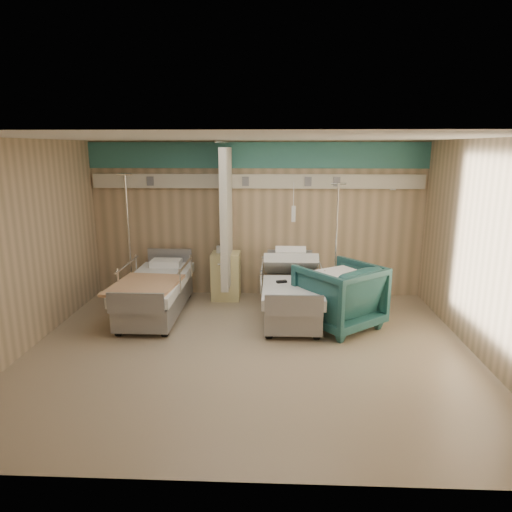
{
  "coord_description": "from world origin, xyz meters",
  "views": [
    {
      "loc": [
        0.33,
        -5.7,
        2.68
      ],
      "look_at": [
        0.06,
        0.6,
        1.18
      ],
      "focal_mm": 32.0,
      "sensor_mm": 36.0,
      "label": 1
    }
  ],
  "objects_px": {
    "bedside_cabinet": "(226,276)",
    "iv_stand_right": "(335,278)",
    "bed_left": "(156,296)",
    "visitor_armchair": "(339,296)",
    "iv_stand_left": "(131,273)",
    "bed_right": "(291,298)"
  },
  "relations": [
    {
      "from": "visitor_armchair",
      "to": "iv_stand_right",
      "type": "relative_size",
      "value": 0.52
    },
    {
      "from": "bedside_cabinet",
      "to": "iv_stand_right",
      "type": "xyz_separation_m",
      "value": [
        1.94,
        -0.12,
        0.01
      ]
    },
    {
      "from": "bed_right",
      "to": "iv_stand_right",
      "type": "distance_m",
      "value": 1.12
    },
    {
      "from": "visitor_armchair",
      "to": "iv_stand_right",
      "type": "height_order",
      "value": "iv_stand_right"
    },
    {
      "from": "bed_right",
      "to": "iv_stand_left",
      "type": "relative_size",
      "value": 0.96
    },
    {
      "from": "visitor_armchair",
      "to": "iv_stand_left",
      "type": "relative_size",
      "value": 0.48
    },
    {
      "from": "iv_stand_right",
      "to": "bed_left",
      "type": "bearing_deg",
      "value": -165.3
    },
    {
      "from": "bed_left",
      "to": "visitor_armchair",
      "type": "distance_m",
      "value": 2.94
    },
    {
      "from": "bed_right",
      "to": "bedside_cabinet",
      "type": "relative_size",
      "value": 2.54
    },
    {
      "from": "bed_left",
      "to": "iv_stand_left",
      "type": "distance_m",
      "value": 1.13
    },
    {
      "from": "visitor_armchair",
      "to": "iv_stand_left",
      "type": "distance_m",
      "value": 3.81
    },
    {
      "from": "iv_stand_left",
      "to": "iv_stand_right",
      "type": "bearing_deg",
      "value": -1.65
    },
    {
      "from": "bed_right",
      "to": "iv_stand_left",
      "type": "height_order",
      "value": "iv_stand_left"
    },
    {
      "from": "bedside_cabinet",
      "to": "iv_stand_right",
      "type": "relative_size",
      "value": 0.4
    },
    {
      "from": "bedside_cabinet",
      "to": "iv_stand_left",
      "type": "xyz_separation_m",
      "value": [
        -1.73,
        -0.01,
        0.03
      ]
    },
    {
      "from": "visitor_armchair",
      "to": "iv_stand_left",
      "type": "bearing_deg",
      "value": -58.31
    },
    {
      "from": "bedside_cabinet",
      "to": "iv_stand_left",
      "type": "bearing_deg",
      "value": -179.68
    },
    {
      "from": "bed_left",
      "to": "bedside_cabinet",
      "type": "height_order",
      "value": "bedside_cabinet"
    },
    {
      "from": "bedside_cabinet",
      "to": "iv_stand_left",
      "type": "relative_size",
      "value": 0.38
    },
    {
      "from": "bed_right",
      "to": "iv_stand_left",
      "type": "distance_m",
      "value": 3.02
    },
    {
      "from": "iv_stand_right",
      "to": "iv_stand_left",
      "type": "height_order",
      "value": "iv_stand_left"
    },
    {
      "from": "iv_stand_right",
      "to": "iv_stand_left",
      "type": "distance_m",
      "value": 3.67
    }
  ]
}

